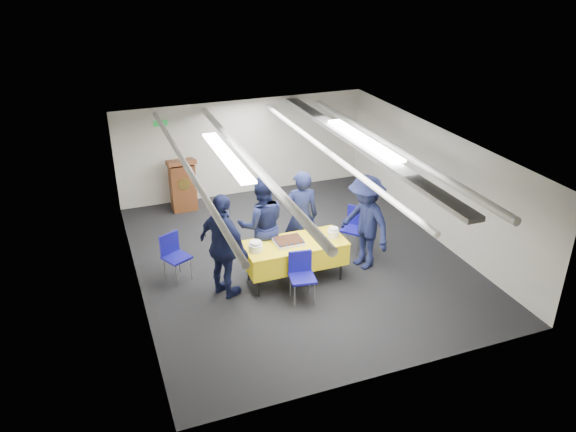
% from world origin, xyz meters
% --- Properties ---
extents(ground, '(7.00, 7.00, 0.00)m').
position_xyz_m(ground, '(0.00, 0.00, 0.00)').
color(ground, black).
rests_on(ground, ground).
extents(room_shell, '(6.00, 7.00, 2.30)m').
position_xyz_m(room_shell, '(0.09, 0.41, 1.81)').
color(room_shell, beige).
rests_on(room_shell, ground).
extents(serving_table, '(1.81, 0.81, 0.77)m').
position_xyz_m(serving_table, '(-0.32, -0.71, 0.56)').
color(serving_table, black).
rests_on(serving_table, ground).
extents(sheet_cake, '(0.50, 0.39, 0.09)m').
position_xyz_m(sheet_cake, '(-0.44, -0.70, 0.81)').
color(sheet_cake, white).
rests_on(sheet_cake, serving_table).
extents(plate_stack_left, '(0.25, 0.25, 0.18)m').
position_xyz_m(plate_stack_left, '(-1.06, -0.76, 0.85)').
color(plate_stack_left, white).
rests_on(plate_stack_left, serving_table).
extents(plate_stack_right, '(0.21, 0.21, 0.18)m').
position_xyz_m(plate_stack_right, '(0.39, -0.76, 0.86)').
color(plate_stack_right, white).
rests_on(plate_stack_right, serving_table).
extents(podium, '(0.62, 0.53, 1.25)m').
position_xyz_m(podium, '(-1.60, 3.05, 0.61)').
color(podium, brown).
rests_on(podium, ground).
extents(chair_near, '(0.48, 0.48, 0.87)m').
position_xyz_m(chair_near, '(-0.43, -1.29, 0.53)').
color(chair_near, gray).
rests_on(chair_near, ground).
extents(chair_right, '(0.59, 0.59, 0.87)m').
position_xyz_m(chair_right, '(1.22, 0.00, 0.53)').
color(chair_right, gray).
rests_on(chair_right, ground).
extents(chair_left, '(0.57, 0.57, 0.87)m').
position_xyz_m(chair_left, '(-2.34, 0.14, 0.53)').
color(chair_left, gray).
rests_on(chair_left, ground).
extents(sailor_a, '(0.73, 0.54, 1.83)m').
position_xyz_m(sailor_a, '(0.05, -0.05, 0.91)').
color(sailor_a, black).
rests_on(sailor_a, ground).
extents(sailor_b, '(1.01, 0.84, 1.87)m').
position_xyz_m(sailor_b, '(-0.75, -0.16, 0.93)').
color(sailor_b, black).
rests_on(sailor_b, ground).
extents(sailor_c, '(0.93, 1.19, 1.88)m').
position_xyz_m(sailor_c, '(-1.61, -0.71, 0.94)').
color(sailor_c, black).
rests_on(sailor_c, ground).
extents(sailor_d, '(0.96, 1.31, 1.82)m').
position_xyz_m(sailor_d, '(1.07, -0.68, 0.91)').
color(sailor_d, black).
rests_on(sailor_d, ground).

